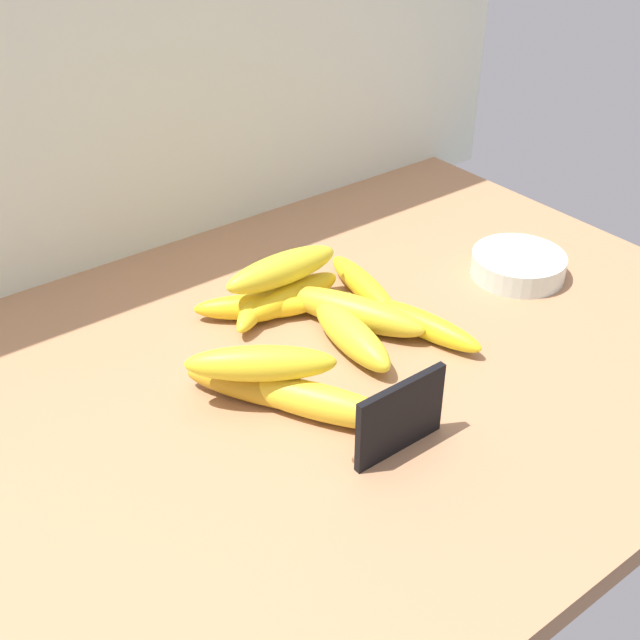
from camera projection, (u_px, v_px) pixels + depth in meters
counter_top at (322, 380)px, 94.33cm from camera, size 110.00×76.00×3.00cm
back_wall at (133, 17)px, 101.49cm from camera, size 130.00×2.00×70.00cm
chalkboard_sign at (400, 419)px, 80.32cm from camera, size 11.00×1.80×8.40cm
fruit_bowl at (518, 265)px, 110.45cm from camera, size 12.73×12.73×3.21cm
banana_0 at (254, 307)px, 101.46cm from camera, size 14.75×11.20×3.30cm
banana_1 at (319, 402)px, 85.52cm from camera, size 13.57×19.07×3.96cm
banana_2 at (292, 296)px, 103.25cm from camera, size 15.34×4.97×3.71cm
banana_3 at (352, 311)px, 99.90cm from camera, size 11.98×19.39×4.22cm
banana_4 at (264, 293)px, 104.39cm from camera, size 16.73×13.90×3.34cm
banana_5 at (352, 336)px, 95.42cm from camera, size 6.00×15.44×4.22cm
banana_6 at (424, 325)px, 98.29cm from camera, size 6.54×16.41×3.23cm
banana_7 at (363, 286)px, 105.88cm from camera, size 6.31×16.71×3.26cm
banana_8 at (271, 391)px, 87.43cm from camera, size 13.91×18.62×3.47cm
banana_9 at (282, 269)px, 101.24cm from camera, size 16.10×4.44×4.11cm
banana_10 at (261, 363)px, 85.42cm from camera, size 15.37×12.67×3.91cm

